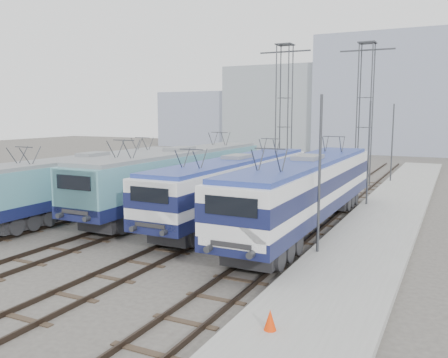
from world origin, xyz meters
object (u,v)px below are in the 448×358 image
locomotive_far_right (306,187)px  safety_cone (270,320)px  mast_mid (368,155)px  mast_front (319,178)px  locomotive_center_right (236,182)px  locomotive_center_left (178,174)px  catenary_tower_west (284,108)px  catenary_tower_east (365,108)px  locomotive_far_left (91,178)px  mast_rear (392,144)px

locomotive_far_right → safety_cone: size_ratio=31.54×
mast_mid → safety_cone: 20.15m
mast_front → locomotive_center_right: bearing=140.3°
locomotive_center_left → catenary_tower_west: 14.68m
locomotive_center_left → locomotive_far_right: 9.17m
catenary_tower_west → safety_cone: 30.09m
locomotive_center_left → mast_front: 12.52m
locomotive_center_left → locomotive_far_right: (9.00, -1.77, 0.05)m
catenary_tower_east → safety_cone: bearing=-84.4°
locomotive_far_left → mast_rear: mast_rear is taller
locomotive_far_left → mast_front: size_ratio=2.50×
locomotive_far_left → mast_mid: bearing=30.1°
locomotive_far_right → catenary_tower_west: size_ratio=1.56×
locomotive_far_right → catenary_tower_west: 17.55m
locomotive_center_left → mast_front: bearing=-29.5°
locomotive_center_right → catenary_tower_west: (-2.25, 14.72, 4.39)m
catenary_tower_east → catenary_tower_west: bearing=-162.9°
mast_mid → mast_rear: bearing=90.0°
locomotive_far_right → catenary_tower_west: catenary_tower_west is taller
mast_mid → locomotive_far_right: bearing=-103.6°
mast_mid → locomotive_center_right: bearing=-133.4°
locomotive_far_right → catenary_tower_west: (-6.75, 15.63, 4.26)m
mast_rear → locomotive_far_right: bearing=-95.4°
mast_rear → safety_cone: 32.06m
locomotive_center_left → locomotive_center_right: size_ratio=1.07×
locomotive_center_left → safety_cone: size_ratio=31.70×
locomotive_center_left → mast_rear: 20.93m
catenary_tower_west → mast_mid: catenary_tower_west is taller
locomotive_center_left → catenary_tower_west: catenary_tower_west is taller
catenary_tower_west → safety_cone: (9.43, -27.92, -6.05)m
locomotive_center_left → catenary_tower_east: size_ratio=1.57×
catenary_tower_east → mast_rear: (2.10, 2.00, -3.14)m
locomotive_far_left → mast_front: mast_front is taller
locomotive_far_left → mast_mid: size_ratio=2.50×
locomotive_center_left → catenary_tower_west: (2.25, 13.86, 4.30)m
catenary_tower_east → mast_front: 22.32m
mast_front → safety_cone: size_ratio=11.77×
locomotive_center_left → mast_front: size_ratio=2.69×
mast_rear → mast_front: bearing=-90.0°
locomotive_far_right → catenary_tower_east: size_ratio=1.56×
locomotive_center_left → locomotive_center_right: (4.50, -0.87, -0.08)m
mast_mid → mast_rear: size_ratio=1.00×
locomotive_center_right → mast_mid: size_ratio=2.52×
locomotive_center_left → mast_mid: (10.85, 5.86, 1.16)m
safety_cone → mast_front: bearing=96.0°
locomotive_center_right → catenary_tower_west: bearing=98.7°
locomotive_center_right → locomotive_far_right: locomotive_far_right is taller
locomotive_center_left → locomotive_center_right: bearing=-10.9°
mast_rear → locomotive_center_right: bearing=-108.7°
locomotive_center_left → mast_mid: size_ratio=2.69×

